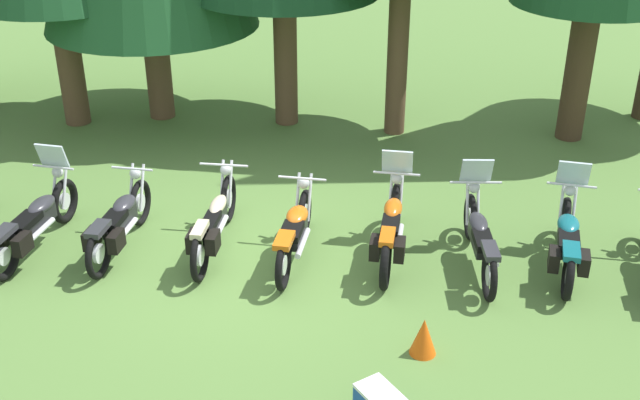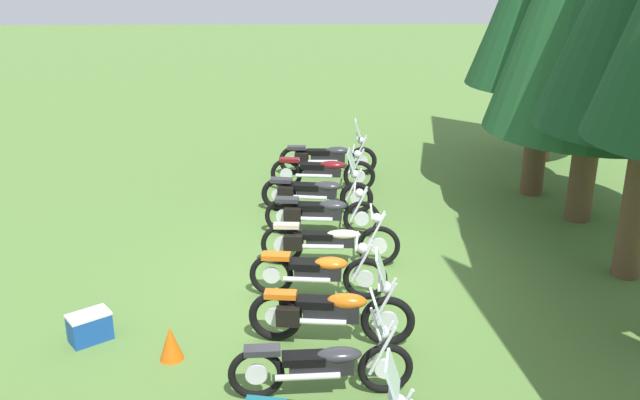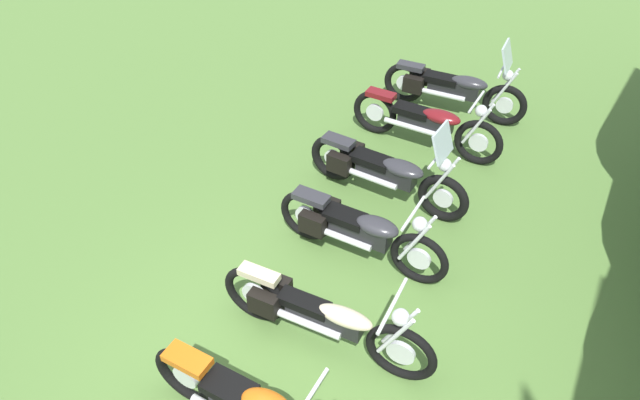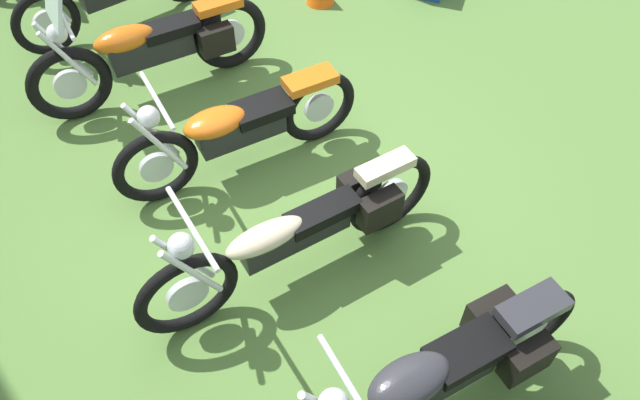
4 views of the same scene
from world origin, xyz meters
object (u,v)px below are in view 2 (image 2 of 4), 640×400
Objects in this scene: motorcycle_6 at (330,312)px; motorcycle_5 at (319,271)px; motorcycle_3 at (320,212)px; traffic_cone at (171,343)px; motorcycle_0 at (327,156)px; picnic_cooler at (90,327)px; motorcycle_2 at (315,191)px; motorcycle_1 at (323,171)px; motorcycle_4 at (327,241)px; motorcycle_7 at (324,363)px.

motorcycle_5 is at bearing 100.88° from motorcycle_6.
traffic_cone is at bearing -109.96° from motorcycle_3.
motorcycle_0 is 3.59× the size of picnic_cooler.
traffic_cone is at bearing -101.49° from motorcycle_2.
motorcycle_0 is 1.15m from motorcycle_1.
motorcycle_3 is 4.99m from picnic_cooler.
motorcycle_4 is 3.65× the size of picnic_cooler.
motorcycle_7 is at bearing -83.63° from motorcycle_5.
traffic_cone is (-0.85, -2.02, -0.22)m from motorcycle_7.
motorcycle_3 is at bearing -86.35° from motorcycle_1.
motorcycle_2 is at bearing 146.88° from picnic_cooler.
motorcycle_2 is 1.01× the size of motorcycle_6.
motorcycle_3 is (3.73, -0.24, -0.00)m from motorcycle_0.
motorcycle_4 reaches higher than motorcycle_5.
picnic_cooler is 1.32m from traffic_cone.
traffic_cone is at bearing -123.65° from motorcycle_4.
picnic_cooler is (6.32, -3.43, -0.24)m from motorcycle_1.
motorcycle_0 reaches higher than motorcycle_5.
motorcycle_1 is 3.94m from motorcycle_4.
motorcycle_4 is 2.52m from motorcycle_6.
motorcycle_1 reaches higher than picnic_cooler.
motorcycle_4 is at bearing 142.97° from traffic_cone.
motorcycle_6 is at bearing -79.91° from motorcycle_2.
motorcycle_5 is 3.45m from picnic_cooler.
motorcycle_4 is at bearing 84.48° from motorcycle_7.
motorcycle_0 is at bearing 91.74° from motorcycle_2.
motorcycle_5 is 1.35m from motorcycle_6.
traffic_cone is (0.36, -2.13, -0.24)m from motorcycle_6.
motorcycle_3 reaches higher than picnic_cooler.
motorcycle_0 is 6.27m from motorcycle_5.
motorcycle_6 reaches higher than motorcycle_0.
motorcycle_3 is 0.96× the size of motorcycle_6.
motorcycle_5 is at bearing -85.44° from motorcycle_3.
motorcycle_1 reaches higher than traffic_cone.
motorcycle_2 is at bearing -94.73° from motorcycle_0.
motorcycle_6 is (6.45, -0.08, 0.03)m from motorcycle_1.
traffic_cone is (6.82, -2.21, -0.21)m from motorcycle_1.
motorcycle_0 is 0.98× the size of motorcycle_4.
motorcycle_2 reaches higher than motorcycle_1.
picnic_cooler is at bearing -113.07° from motorcycle_0.
motorcycle_6 reaches higher than motorcycle_1.
motorcycle_3 reaches higher than motorcycle_5.
motorcycle_6 is at bearing -84.18° from motorcycle_1.
motorcycle_5 is at bearing 130.35° from traffic_cone.
motorcycle_6 is at bearing 87.72° from picnic_cooler.
motorcycle_6 is 4.80× the size of traffic_cone.
motorcycle_6 is at bearing -83.07° from motorcycle_3.
motorcycle_4 is 1.04× the size of motorcycle_6.
motorcycle_7 is (1.22, -0.11, -0.03)m from motorcycle_6.
motorcycle_2 is 2.57m from motorcycle_4.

